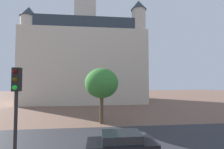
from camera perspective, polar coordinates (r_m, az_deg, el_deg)
name	(u,v)px	position (r m, az deg, el deg)	size (l,w,h in m)	color
ground_plane	(114,131)	(14.72, 0.60, -20.41)	(120.00, 120.00, 0.00)	brown
street_asphalt_strip	(118,144)	(11.96, 2.38, -24.71)	(120.00, 8.28, 0.00)	#2D2D33
landmark_building	(87,60)	(35.68, -9.38, 5.36)	(24.78, 14.35, 34.38)	beige
car_black	(121,145)	(10.02, 3.60, -24.98)	(4.14, 2.01, 1.43)	black
traffic_light_pole	(16,108)	(6.86, -32.51, -10.71)	(0.28, 0.34, 5.03)	black
tree_curb_far	(102,83)	(16.42, -3.92, -3.33)	(3.61, 3.61, 5.94)	brown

